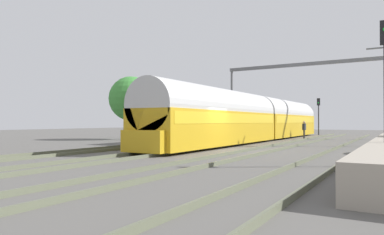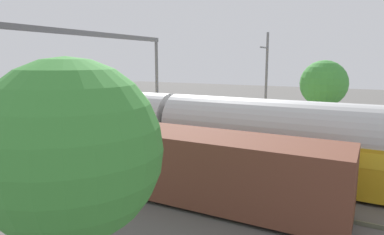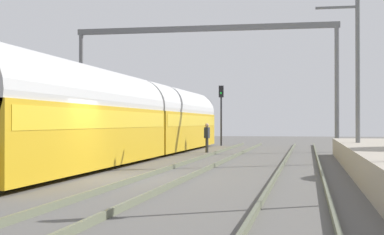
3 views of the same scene
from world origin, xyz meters
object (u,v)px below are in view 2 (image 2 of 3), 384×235
object	(u,v)px
catenary_gantry	(92,59)
person_crossing	(122,128)
freight_car	(187,164)
passenger_train	(173,129)
railway_signal_far	(16,95)

from	to	relation	value
catenary_gantry	person_crossing	bearing A→B (deg)	-75.32
freight_car	person_crossing	world-z (taller)	freight_car
passenger_train	catenary_gantry	world-z (taller)	catenary_gantry
passenger_train	railway_signal_far	xyz separation A→B (m)	(1.92, 16.65, 1.00)
passenger_train	railway_signal_far	size ratio (longest dim) A/B	7.12
freight_car	passenger_train	bearing A→B (deg)	37.70
person_crossing	railway_signal_far	distance (m)	10.91
railway_signal_far	freight_car	bearing A→B (deg)	-106.87
railway_signal_far	catenary_gantry	distance (m)	9.13
person_crossing	railway_signal_far	world-z (taller)	railway_signal_far
passenger_train	catenary_gantry	xyz separation A→B (m)	(2.05, 8.01, 3.94)
freight_car	catenary_gantry	world-z (taller)	catenary_gantry
passenger_train	person_crossing	world-z (taller)	passenger_train
freight_car	railway_signal_far	xyz separation A→B (m)	(6.01, 19.81, 1.50)
person_crossing	catenary_gantry	xyz separation A→B (m)	(-0.54, 2.08, 4.88)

